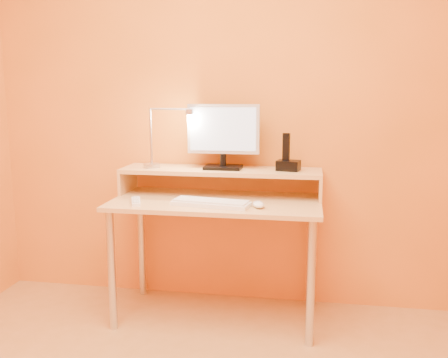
% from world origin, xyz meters
% --- Properties ---
extents(wall_back, '(3.00, 0.04, 2.50)m').
position_xyz_m(wall_back, '(0.00, 1.50, 1.25)').
color(wall_back, orange).
rests_on(wall_back, floor).
extents(desk_leg_fl, '(0.04, 0.04, 0.69)m').
position_xyz_m(desk_leg_fl, '(-0.55, 0.93, 0.35)').
color(desk_leg_fl, silver).
rests_on(desk_leg_fl, floor).
extents(desk_leg_fr, '(0.04, 0.04, 0.69)m').
position_xyz_m(desk_leg_fr, '(0.55, 0.93, 0.35)').
color(desk_leg_fr, silver).
rests_on(desk_leg_fr, floor).
extents(desk_leg_bl, '(0.04, 0.04, 0.69)m').
position_xyz_m(desk_leg_bl, '(-0.55, 1.43, 0.35)').
color(desk_leg_bl, silver).
rests_on(desk_leg_bl, floor).
extents(desk_leg_br, '(0.04, 0.04, 0.69)m').
position_xyz_m(desk_leg_br, '(0.55, 1.43, 0.35)').
color(desk_leg_br, silver).
rests_on(desk_leg_br, floor).
extents(desk_lower, '(1.20, 0.60, 0.02)m').
position_xyz_m(desk_lower, '(0.00, 1.18, 0.71)').
color(desk_lower, '#E4AF66').
rests_on(desk_lower, floor).
extents(shelf_riser_left, '(0.02, 0.30, 0.14)m').
position_xyz_m(shelf_riser_left, '(-0.59, 1.33, 0.79)').
color(shelf_riser_left, '#E4AF66').
rests_on(shelf_riser_left, desk_lower).
extents(shelf_riser_right, '(0.02, 0.30, 0.14)m').
position_xyz_m(shelf_riser_right, '(0.59, 1.33, 0.79)').
color(shelf_riser_right, '#E4AF66').
rests_on(shelf_riser_right, desk_lower).
extents(desk_shelf, '(1.20, 0.30, 0.02)m').
position_xyz_m(desk_shelf, '(0.00, 1.33, 0.87)').
color(desk_shelf, '#E4AF66').
rests_on(desk_shelf, desk_lower).
extents(monitor_foot, '(0.22, 0.16, 0.02)m').
position_xyz_m(monitor_foot, '(0.01, 1.33, 0.89)').
color(monitor_foot, black).
rests_on(monitor_foot, desk_shelf).
extents(monitor_neck, '(0.04, 0.04, 0.07)m').
position_xyz_m(monitor_neck, '(0.01, 1.33, 0.93)').
color(monitor_neck, black).
rests_on(monitor_neck, monitor_foot).
extents(monitor_panel, '(0.43, 0.05, 0.29)m').
position_xyz_m(monitor_panel, '(0.01, 1.34, 1.12)').
color(monitor_panel, '#B5B5B8').
rests_on(monitor_panel, monitor_neck).
extents(monitor_back, '(0.39, 0.02, 0.25)m').
position_xyz_m(monitor_back, '(0.01, 1.36, 1.12)').
color(monitor_back, black).
rests_on(monitor_back, monitor_panel).
extents(monitor_screen, '(0.39, 0.02, 0.25)m').
position_xyz_m(monitor_screen, '(0.01, 1.32, 1.12)').
color(monitor_screen, '#AABCD5').
rests_on(monitor_screen, monitor_panel).
extents(lamp_base, '(0.10, 0.10, 0.02)m').
position_xyz_m(lamp_base, '(-0.42, 1.30, 0.89)').
color(lamp_base, silver).
rests_on(lamp_base, desk_shelf).
extents(lamp_post, '(0.01, 0.01, 0.33)m').
position_xyz_m(lamp_post, '(-0.42, 1.30, 1.07)').
color(lamp_post, silver).
rests_on(lamp_post, lamp_base).
extents(lamp_arm, '(0.24, 0.01, 0.01)m').
position_xyz_m(lamp_arm, '(-0.30, 1.30, 1.24)').
color(lamp_arm, silver).
rests_on(lamp_arm, lamp_post).
extents(lamp_head, '(0.04, 0.04, 0.03)m').
position_xyz_m(lamp_head, '(-0.18, 1.30, 1.22)').
color(lamp_head, silver).
rests_on(lamp_head, lamp_arm).
extents(lamp_bulb, '(0.03, 0.03, 0.00)m').
position_xyz_m(lamp_bulb, '(-0.18, 1.30, 1.20)').
color(lamp_bulb, '#FFEAC6').
rests_on(lamp_bulb, lamp_head).
extents(phone_dock, '(0.15, 0.12, 0.06)m').
position_xyz_m(phone_dock, '(0.40, 1.33, 0.91)').
color(phone_dock, black).
rests_on(phone_dock, desk_shelf).
extents(phone_handset, '(0.04, 0.03, 0.16)m').
position_xyz_m(phone_handset, '(0.39, 1.33, 1.02)').
color(phone_handset, black).
rests_on(phone_handset, phone_dock).
extents(phone_led, '(0.01, 0.00, 0.04)m').
position_xyz_m(phone_led, '(0.45, 1.28, 0.91)').
color(phone_led, '#1D2AFD').
rests_on(phone_led, phone_dock).
extents(keyboard, '(0.45, 0.20, 0.02)m').
position_xyz_m(keyboard, '(-0.00, 1.04, 0.73)').
color(keyboard, white).
rests_on(keyboard, desk_lower).
extents(mouse, '(0.09, 0.12, 0.04)m').
position_xyz_m(mouse, '(0.26, 1.03, 0.74)').
color(mouse, white).
rests_on(mouse, desk_lower).
extents(remote_control, '(0.10, 0.18, 0.02)m').
position_xyz_m(remote_control, '(-0.43, 1.02, 0.73)').
color(remote_control, white).
rests_on(remote_control, desk_lower).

